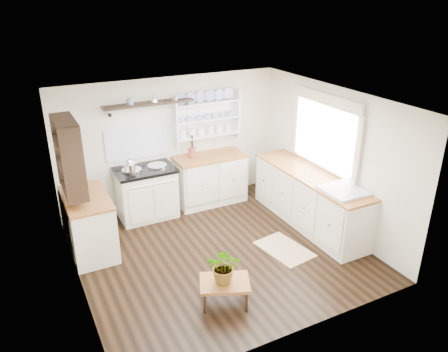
{
  "coord_description": "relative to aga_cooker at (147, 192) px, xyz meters",
  "views": [
    {
      "loc": [
        -2.48,
        -5.01,
        3.63
      ],
      "look_at": [
        0.2,
        0.25,
        1.1
      ],
      "focal_mm": 35.0,
      "sensor_mm": 36.0,
      "label": 1
    }
  ],
  "objects": [
    {
      "name": "center_table",
      "position": [
        0.14,
        -2.65,
        -0.17
      ],
      "size": [
        0.73,
        0.64,
        0.33
      ],
      "rotation": [
        0.0,
        0.0,
        -0.4
      ],
      "color": "brown",
      "rests_on": "floor"
    },
    {
      "name": "back_cabinets",
      "position": [
        1.21,
        0.03,
        0.01
      ],
      "size": [
        1.27,
        0.63,
        0.9
      ],
      "color": "silver",
      "rests_on": "floor"
    },
    {
      "name": "left_cabinets",
      "position": [
        -1.09,
        -0.67,
        0.01
      ],
      "size": [
        0.62,
        1.13,
        0.9
      ],
      "color": "silver",
      "rests_on": "floor"
    },
    {
      "name": "wall_left",
      "position": [
        -1.39,
        -1.57,
        0.7
      ],
      "size": [
        0.02,
        3.8,
        2.3
      ],
      "primitive_type": "cube",
      "color": "beige",
      "rests_on": "ground"
    },
    {
      "name": "kettle",
      "position": [
        -0.28,
        -0.12,
        0.59
      ],
      "size": [
        0.18,
        0.18,
        0.22
      ],
      "primitive_type": null,
      "color": "silver",
      "rests_on": "aga_cooker"
    },
    {
      "name": "belfast_sink",
      "position": [
        2.31,
        -2.22,
        0.35
      ],
      "size": [
        0.55,
        0.6,
        0.45
      ],
      "color": "white",
      "rests_on": "right_cabinets"
    },
    {
      "name": "potted_plant",
      "position": [
        0.14,
        -2.65,
        0.11
      ],
      "size": [
        0.54,
        0.52,
        0.45
      ],
      "primitive_type": "imported",
      "rotation": [
        0.0,
        0.0,
        -0.6
      ],
      "color": "#3F7233",
      "rests_on": "center_table"
    },
    {
      "name": "window",
      "position": [
        2.56,
        -1.42,
        1.11
      ],
      "size": [
        0.08,
        1.55,
        1.22
      ],
      "color": "white",
      "rests_on": "wall_right"
    },
    {
      "name": "floor_rug",
      "position": [
        1.5,
        -1.98,
        -0.44
      ],
      "size": [
        0.67,
        0.92,
        0.02
      ],
      "primitive_type": "cube",
      "rotation": [
        0.0,
        0.0,
        0.15
      ],
      "color": "#948756",
      "rests_on": "floor"
    },
    {
      "name": "utensil_crock",
      "position": [
        0.91,
        0.11,
        0.54
      ],
      "size": [
        0.14,
        0.14,
        0.16
      ],
      "primitive_type": "cylinder",
      "color": "brown",
      "rests_on": "back_cabinets"
    },
    {
      "name": "floor",
      "position": [
        0.61,
        -1.57,
        -0.45
      ],
      "size": [
        4.0,
        3.8,
        0.01
      ],
      "primitive_type": "cube",
      "color": "black",
      "rests_on": "ground"
    },
    {
      "name": "wall_right",
      "position": [
        2.61,
        -1.57,
        0.7
      ],
      "size": [
        0.02,
        3.8,
        2.3
      ],
      "primitive_type": "cube",
      "color": "beige",
      "rests_on": "ground"
    },
    {
      "name": "aga_cooker",
      "position": [
        0.0,
        0.0,
        0.0
      ],
      "size": [
        0.99,
        0.69,
        0.91
      ],
      "color": "silver",
      "rests_on": "floor"
    },
    {
      "name": "ceiling",
      "position": [
        0.61,
        -1.57,
        1.85
      ],
      "size": [
        4.0,
        3.8,
        0.01
      ],
      "primitive_type": "cube",
      "color": "white",
      "rests_on": "wall_back"
    },
    {
      "name": "plate_rack",
      "position": [
        1.26,
        0.29,
        1.1
      ],
      "size": [
        1.2,
        0.22,
        0.9
      ],
      "color": "white",
      "rests_on": "wall_back"
    },
    {
      "name": "right_cabinets",
      "position": [
        2.31,
        -1.47,
        0.01
      ],
      "size": [
        0.62,
        2.43,
        0.9
      ],
      "color": "silver",
      "rests_on": "floor"
    },
    {
      "name": "left_shelving",
      "position": [
        -1.23,
        -0.67,
        1.1
      ],
      "size": [
        0.28,
        0.8,
        1.05
      ],
      "primitive_type": "cube",
      "color": "black",
      "rests_on": "wall_left"
    },
    {
      "name": "wall_back",
      "position": [
        0.61,
        0.33,
        0.7
      ],
      "size": [
        4.0,
        0.02,
        2.3
      ],
      "primitive_type": "cube",
      "color": "beige",
      "rests_on": "ground"
    },
    {
      "name": "high_shelf",
      "position": [
        0.21,
        0.21,
        1.46
      ],
      "size": [
        1.5,
        0.29,
        0.16
      ],
      "color": "black",
      "rests_on": "wall_back"
    }
  ]
}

